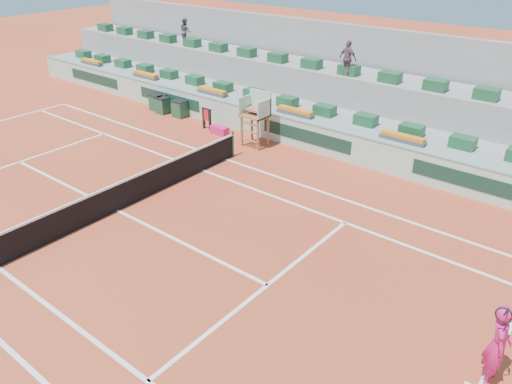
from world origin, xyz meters
TOP-DOWN VIEW (x-y plane):
  - ground at (0.00, 0.00)m, footprint 90.00×90.00m
  - seating_tier_lower at (0.00, 10.70)m, footprint 36.00×4.00m
  - seating_tier_upper at (0.00, 12.30)m, footprint 36.00×2.40m
  - stadium_back_wall at (0.00, 13.90)m, footprint 36.00×0.40m
  - player_bag at (-2.14, 7.44)m, footprint 0.88×0.39m
  - spectator_left at (-8.79, 11.99)m, footprint 0.86×0.78m
  - spectator_mid at (2.04, 11.45)m, footprint 0.96×0.52m
  - court_lines at (0.00, 0.00)m, footprint 23.89×11.09m
  - tennis_net at (0.00, 0.00)m, footprint 0.10×11.97m
  - advertising_hoarding at (0.02, 8.50)m, footprint 36.00×0.34m
  - umpire_chair at (0.00, 7.50)m, footprint 1.10×0.90m
  - seat_row_lower at (0.00, 9.80)m, footprint 32.90×0.60m
  - seat_row_upper at (0.00, 11.70)m, footprint 32.90×0.60m
  - flower_planters at (-1.50, 9.00)m, footprint 26.80×0.36m
  - drink_cooler_a at (-5.38, 8.02)m, footprint 0.70×0.61m
  - drink_cooler_b at (-6.49, 7.85)m, footprint 0.64×0.55m
  - drink_cooler_c at (-7.02, 8.07)m, footprint 0.83×0.72m
  - towel_rack at (-3.07, 7.58)m, footprint 0.59×0.10m
  - tennis_player at (11.94, 0.39)m, footprint 0.66×0.97m

SIDE VIEW (x-z plane):
  - ground at x=0.00m, z-range 0.00..0.00m
  - court_lines at x=0.00m, z-range 0.00..0.01m
  - player_bag at x=-2.14m, z-range 0.00..0.39m
  - drink_cooler_a at x=-5.38m, z-range 0.00..0.84m
  - drink_cooler_b at x=-6.49m, z-range 0.00..0.84m
  - drink_cooler_c at x=-7.02m, z-range 0.00..0.84m
  - tennis_net at x=0.00m, z-range -0.02..1.08m
  - seating_tier_lower at x=0.00m, z-range 0.00..1.20m
  - towel_rack at x=-3.07m, z-range 0.09..1.12m
  - advertising_hoarding at x=0.02m, z-range 0.00..1.26m
  - tennis_player at x=11.94m, z-range -0.16..2.12m
  - seating_tier_upper at x=0.00m, z-range 0.00..2.60m
  - flower_planters at x=-1.50m, z-range 1.19..1.47m
  - seat_row_lower at x=0.00m, z-range 1.20..1.64m
  - umpire_chair at x=0.00m, z-range 0.34..2.74m
  - stadium_back_wall at x=0.00m, z-range 0.00..4.40m
  - seat_row_upper at x=0.00m, z-range 2.60..3.04m
  - spectator_left at x=-8.79m, z-range 2.60..4.04m
  - spectator_mid at x=2.04m, z-range 2.60..4.16m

